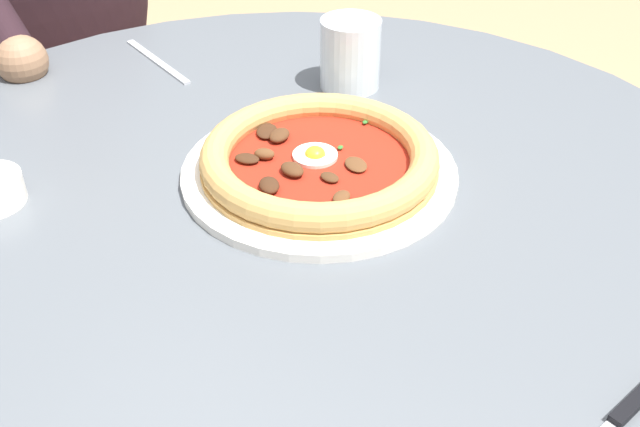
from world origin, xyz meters
The scene contains 7 objects.
dining_table centered at (0.00, 0.00, 0.59)m, with size 1.06×1.06×0.72m.
pizza_on_plate centered at (-0.05, 0.02, 0.73)m, with size 0.30×0.30×0.04m.
water_glass centered at (-0.27, -0.03, 0.75)m, with size 0.08×0.08×0.09m.
steak_knife centered at (0.16, 0.35, 0.72)m, with size 0.18×0.10×0.01m.
fork_utensil centered at (-0.24, -0.31, 0.72)m, with size 0.10×0.15×0.00m.
diner_person centered at (-0.41, -0.64, 0.53)m, with size 0.53×0.44×1.20m.
cafe_chair_diner centered at (-0.49, -0.76, 0.52)m, with size 0.59×0.59×0.86m.
Camera 1 is at (0.58, 0.27, 1.17)m, focal length 41.98 mm.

